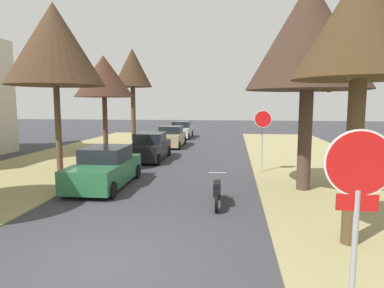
% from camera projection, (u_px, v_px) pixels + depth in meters
% --- Properties ---
extents(ground_plane, '(120.00, 120.00, 0.00)m').
position_uv_depth(ground_plane, '(106.00, 262.00, 7.05)').
color(ground_plane, '#38383D').
extents(stop_sign_near, '(0.81, 0.07, 2.98)m').
position_uv_depth(stop_sign_near, '(357.00, 198.00, 3.96)').
color(stop_sign_near, '#9EA0A5').
rests_on(stop_sign_near, grass_verge_right).
extents(stop_sign_far, '(0.81, 0.54, 2.94)m').
position_uv_depth(stop_sign_far, '(263.00, 128.00, 15.86)').
color(stop_sign_far, '#9EA0A5').
rests_on(stop_sign_far, grass_verge_right).
extents(street_tree_right_near, '(2.91, 2.91, 6.30)m').
position_uv_depth(street_tree_right_near, '(361.00, 25.00, 7.27)').
color(street_tree_right_near, '#503D25').
rests_on(street_tree_right_near, grass_verge_right).
extents(street_tree_right_mid_a, '(4.53, 4.53, 7.71)m').
position_uv_depth(street_tree_right_mid_a, '(309.00, 36.00, 12.15)').
color(street_tree_right_mid_a, '#49362B').
rests_on(street_tree_right_mid_a, grass_verge_right).
extents(street_tree_left_mid_a, '(4.60, 4.60, 7.97)m').
position_uv_depth(street_tree_left_mid_a, '(54.00, 45.00, 15.76)').
color(street_tree_left_mid_a, brown).
rests_on(street_tree_left_mid_a, grass_verge_left).
extents(street_tree_left_mid_b, '(4.05, 4.05, 6.53)m').
position_uv_depth(street_tree_left_mid_b, '(104.00, 77.00, 22.98)').
color(street_tree_left_mid_b, '#513429').
rests_on(street_tree_left_mid_b, grass_verge_left).
extents(street_tree_left_far, '(3.44, 3.44, 8.11)m').
position_uv_depth(street_tree_left_far, '(132.00, 69.00, 29.80)').
color(street_tree_left_far, '#4C3725').
rests_on(street_tree_left_far, grass_verge_left).
extents(parked_sedan_green, '(2.02, 4.44, 1.57)m').
position_uv_depth(parked_sedan_green, '(105.00, 168.00, 13.45)').
color(parked_sedan_green, '#28663D').
rests_on(parked_sedan_green, ground).
extents(parked_sedan_black, '(2.02, 4.44, 1.57)m').
position_uv_depth(parked_sedan_black, '(150.00, 147.00, 19.86)').
color(parked_sedan_black, black).
rests_on(parked_sedan_black, ground).
extents(parked_sedan_tan, '(2.02, 4.44, 1.57)m').
position_uv_depth(parked_sedan_tan, '(171.00, 137.00, 25.93)').
color(parked_sedan_tan, tan).
rests_on(parked_sedan_tan, ground).
extents(parked_sedan_silver, '(2.02, 4.44, 1.57)m').
position_uv_depth(parked_sedan_silver, '(181.00, 130.00, 32.44)').
color(parked_sedan_silver, '#BCBCC1').
rests_on(parked_sedan_silver, ground).
extents(parked_motorcycle, '(0.60, 2.05, 0.97)m').
position_uv_depth(parked_motorcycle, '(217.00, 191.00, 10.90)').
color(parked_motorcycle, black).
rests_on(parked_motorcycle, ground).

